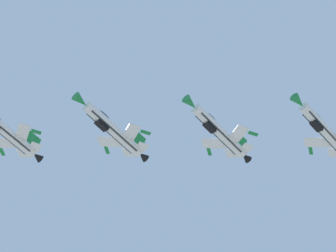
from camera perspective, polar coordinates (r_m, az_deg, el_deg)
name	(u,v)px	position (r m, az deg, el deg)	size (l,w,h in m)	color
fighter_jet_left_wing	(4,129)	(113.88, -13.07, -0.25)	(13.91, 11.54, 4.79)	silver
fighter_jet_right_wing	(112,129)	(111.15, -4.52, -0.21)	(13.91, 11.46, 4.99)	silver
fighter_jet_left_outer	(218,130)	(113.91, 4.08, -0.36)	(13.91, 11.49, 4.91)	silver
fighter_jet_right_outer	(324,129)	(115.48, 12.43, -0.24)	(13.91, 11.51, 4.88)	silver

